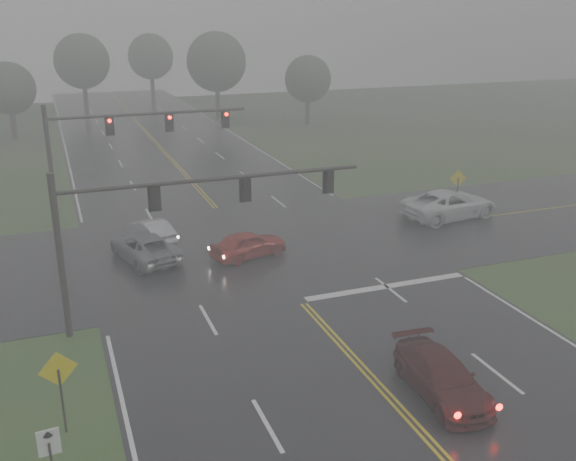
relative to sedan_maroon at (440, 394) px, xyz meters
name	(u,v)px	position (x,y,z in m)	size (l,w,h in m)	color
main_road	(263,259)	(-1.78, 14.44, 0.00)	(18.00, 160.00, 0.02)	black
cross_street	(251,247)	(-1.78, 16.44, 0.00)	(120.00, 14.00, 0.02)	black
stop_bar	(386,287)	(2.72, 8.84, 0.00)	(8.50, 0.50, 0.01)	silver
sedan_maroon	(440,394)	(0.00, 0.00, 0.00)	(1.94, 4.77, 1.38)	#3E0C0B
sedan_red	(249,257)	(-2.38, 15.02, 0.00)	(1.72, 4.27, 1.46)	#9D150E
sedan_silver	(152,242)	(-6.92, 19.35, 0.00)	(1.39, 3.99, 1.31)	#B1B4BA
car_grey	(146,260)	(-7.73, 16.55, 0.00)	(2.42, 5.26, 1.46)	slate
pickup_white	(448,218)	(11.85, 17.17, 0.00)	(3.00, 6.51, 1.81)	silver
signal_gantry_near	(160,213)	(-7.93, 9.07, 4.88)	(13.06, 0.30, 6.93)	black
signal_gantry_far	(113,137)	(-8.10, 25.16, 5.19)	(12.67, 0.38, 7.40)	black
sign_diamond_west	(59,379)	(-12.40, 2.42, 1.93)	(1.18, 0.27, 2.87)	black
sign_arrow_white	(51,455)	(-12.75, -1.15, 1.81)	(0.58, 0.10, 2.59)	black
sign_diamond_east	(458,183)	(13.19, 18.33, 1.90)	(1.16, 0.24, 2.82)	black
tree_nw_a	(9,89)	(-15.21, 56.20, 5.17)	(5.36, 5.36, 7.87)	#342921
tree_ne_a	(216,62)	(7.94, 60.96, 6.88)	(7.12, 7.12, 10.45)	#342921
tree_n_mid	(82,61)	(-6.93, 70.96, 6.64)	(6.88, 6.88, 10.11)	#342921
tree_e_near	(308,79)	(16.94, 53.89, 5.21)	(5.40, 5.40, 7.93)	#342921
tree_n_far	(151,57)	(3.27, 81.06, 6.34)	(6.56, 6.56, 9.64)	#342921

